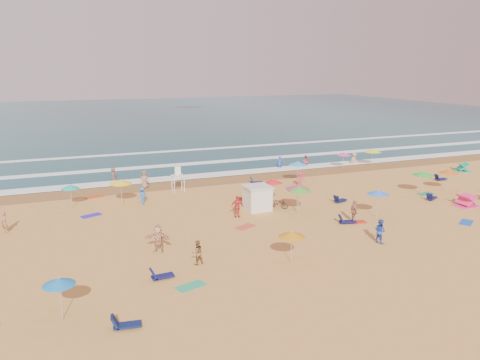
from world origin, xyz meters
name	(u,v)px	position (x,y,z in m)	size (l,w,h in m)	color
ground	(266,212)	(0.00, 0.00, 0.00)	(220.00, 220.00, 0.00)	gold
ocean	(125,117)	(0.00, 84.00, 0.00)	(220.00, 140.00, 0.18)	#0C4756
wet_sand	(218,180)	(0.00, 12.50, 0.01)	(220.00, 220.00, 0.00)	olive
surf_foam	(196,164)	(0.00, 21.32, 0.10)	(200.00, 18.70, 0.05)	white
cabana	(257,198)	(-0.38, 1.03, 1.00)	(2.00, 2.00, 2.00)	silver
cabana_roof	(257,187)	(-0.38, 1.03, 2.06)	(2.20, 2.20, 0.12)	silver
bicycle	(279,203)	(1.52, 0.73, 0.47)	(0.62, 1.77, 0.93)	black
lifeguard_stand	(178,181)	(-5.21, 9.67, 1.05)	(1.20, 1.20, 2.10)	white
beach_umbrellas	(290,185)	(2.40, 0.27, 2.09)	(47.85, 30.80, 0.71)	#FC389A
loungers	(349,210)	(6.64, -2.43, 0.17)	(38.51, 24.49, 0.34)	#101351
towels	(277,216)	(0.35, -1.36, 0.01)	(49.59, 23.40, 0.03)	#B93617
popup_tents	(464,180)	(22.97, 0.75, 0.60)	(13.45, 13.01, 1.20)	#F43680
beachgoers	(227,196)	(-2.39, 3.26, 0.81)	(45.07, 27.08, 2.14)	#2444AB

